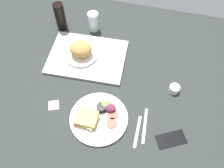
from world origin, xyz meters
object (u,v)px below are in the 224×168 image
at_px(espresso_cup, 174,89).
at_px(serving_tray, 87,57).
at_px(cell_phone, 171,139).
at_px(sticky_note, 54,105).
at_px(knife, 145,125).
at_px(drinking_glass, 93,22).
at_px(fork, 137,131).
at_px(soda_bottle, 60,17).
at_px(plate_with_salad, 98,117).
at_px(bread_plate_near, 81,51).

bearing_deg(espresso_cup, serving_tray, 168.17).
xyz_separation_m(cell_phone, sticky_note, (-0.62, 0.04, -0.00)).
bearing_deg(knife, drinking_glass, 32.57).
bearing_deg(drinking_glass, cell_phone, -47.94).
height_order(fork, cell_phone, cell_phone).
distance_m(knife, cell_phone, 0.14).
relative_size(drinking_glass, cell_phone, 0.89).
xyz_separation_m(soda_bottle, cell_phone, (0.77, -0.59, -0.09)).
distance_m(serving_tray, soda_bottle, 0.32).
bearing_deg(cell_phone, espresso_cup, 65.77).
xyz_separation_m(plate_with_salad, drinking_glass, (-0.20, 0.61, 0.05)).
relative_size(drinking_glass, fork, 0.75).
relative_size(serving_tray, bread_plate_near, 2.25).
relative_size(soda_bottle, fork, 1.10).
bearing_deg(fork, drinking_glass, 32.14).
xyz_separation_m(espresso_cup, cell_phone, (0.02, -0.28, -0.02)).
relative_size(plate_with_salad, soda_bottle, 1.58).
distance_m(serving_tray, knife, 0.54).
bearing_deg(sticky_note, soda_bottle, 105.21).
bearing_deg(sticky_note, espresso_cup, 21.58).
height_order(serving_tray, espresso_cup, espresso_cup).
bearing_deg(serving_tray, knife, -40.69).
distance_m(espresso_cup, cell_phone, 0.28).
bearing_deg(fork, serving_tray, 43.50).
bearing_deg(drinking_glass, soda_bottle, -169.64).
height_order(drinking_glass, sticky_note, drinking_glass).
relative_size(plate_with_salad, cell_phone, 2.05).
xyz_separation_m(serving_tray, drinking_glass, (-0.03, 0.24, 0.06)).
xyz_separation_m(serving_tray, soda_bottle, (-0.23, 0.20, 0.09)).
relative_size(knife, cell_phone, 1.32).
distance_m(soda_bottle, fork, 0.85).
distance_m(espresso_cup, knife, 0.27).
xyz_separation_m(serving_tray, espresso_cup, (0.53, -0.11, 0.01)).
bearing_deg(soda_bottle, plate_with_salad, -54.85).
xyz_separation_m(bread_plate_near, sticky_note, (-0.05, -0.35, -0.06)).
relative_size(serving_tray, soda_bottle, 2.40).
height_order(plate_with_salad, sticky_note, plate_with_salad).
distance_m(plate_with_salad, espresso_cup, 0.44).
xyz_separation_m(drinking_glass, cell_phone, (0.57, -0.63, -0.06)).
bearing_deg(plate_with_salad, knife, 3.85).
bearing_deg(sticky_note, cell_phone, -3.81).
height_order(drinking_glass, espresso_cup, drinking_glass).
bearing_deg(plate_with_salad, soda_bottle, 125.15).
xyz_separation_m(serving_tray, knife, (0.41, -0.35, -0.01)).
xyz_separation_m(soda_bottle, sticky_note, (0.15, -0.55, -0.09)).
relative_size(soda_bottle, sticky_note, 3.34).
relative_size(bread_plate_near, knife, 1.05).
relative_size(serving_tray, plate_with_salad, 1.52).
bearing_deg(soda_bottle, cell_phone, -37.58).
distance_m(bread_plate_near, soda_bottle, 0.29).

